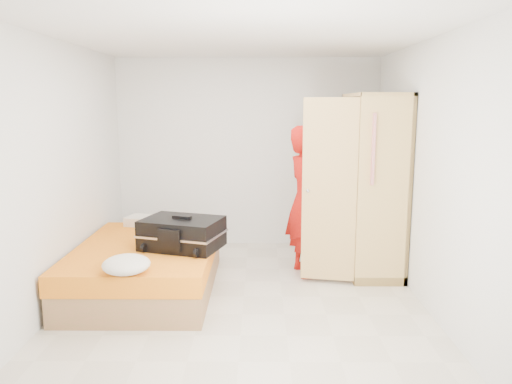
{
  "coord_description": "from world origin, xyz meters",
  "views": [
    {
      "loc": [
        0.16,
        -4.93,
        1.99
      ],
      "look_at": [
        0.12,
        0.61,
        1.0
      ],
      "focal_mm": 35.0,
      "sensor_mm": 36.0,
      "label": 1
    }
  ],
  "objects_px": {
    "wardrobe": "(369,188)",
    "round_cushion": "(126,264)",
    "bed": "(147,267)",
    "suitcase": "(182,233)",
    "person": "(305,201)"
  },
  "relations": [
    {
      "from": "bed",
      "to": "wardrobe",
      "type": "height_order",
      "value": "wardrobe"
    },
    {
      "from": "person",
      "to": "round_cushion",
      "type": "xyz_separation_m",
      "value": [
        -1.71,
        -1.45,
        -0.29
      ]
    },
    {
      "from": "person",
      "to": "bed",
      "type": "bearing_deg",
      "value": 94.1
    },
    {
      "from": "bed",
      "to": "person",
      "type": "xyz_separation_m",
      "value": [
        1.74,
        0.55,
        0.62
      ]
    },
    {
      "from": "round_cushion",
      "to": "person",
      "type": "bearing_deg",
      "value": 40.33
    },
    {
      "from": "wardrobe",
      "to": "round_cushion",
      "type": "height_order",
      "value": "wardrobe"
    },
    {
      "from": "bed",
      "to": "person",
      "type": "distance_m",
      "value": 1.92
    },
    {
      "from": "wardrobe",
      "to": "suitcase",
      "type": "distance_m",
      "value": 2.26
    },
    {
      "from": "wardrobe",
      "to": "suitcase",
      "type": "bearing_deg",
      "value": -159.75
    },
    {
      "from": "wardrobe",
      "to": "suitcase",
      "type": "height_order",
      "value": "wardrobe"
    },
    {
      "from": "person",
      "to": "wardrobe",
      "type": "bearing_deg",
      "value": -94.6
    },
    {
      "from": "bed",
      "to": "round_cushion",
      "type": "xyz_separation_m",
      "value": [
        0.03,
        -0.9,
        0.33
      ]
    },
    {
      "from": "round_cushion",
      "to": "wardrobe",
      "type": "bearing_deg",
      "value": 32.38
    },
    {
      "from": "suitcase",
      "to": "round_cushion",
      "type": "relative_size",
      "value": 2.21
    },
    {
      "from": "bed",
      "to": "suitcase",
      "type": "relative_size",
      "value": 2.16
    }
  ]
}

